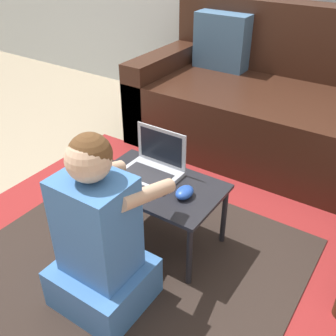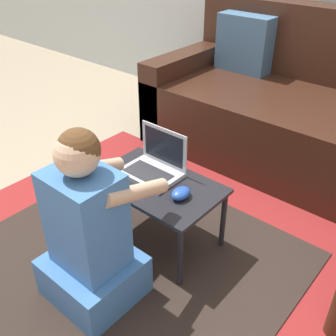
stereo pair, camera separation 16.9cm
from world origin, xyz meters
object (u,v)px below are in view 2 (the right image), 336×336
Objects in this scene: couch at (290,110)px; person_seated at (90,235)px; laptop_desk at (157,190)px; laptop at (154,167)px; computer_mouse at (181,193)px.

couch reaches higher than person_seated.
couch is at bearing 88.24° from person_seated.
person_seated reaches higher than laptop_desk.
person_seated is at bearing -86.72° from laptop_desk.
laptop is 0.35× the size of person_seated.
person_seated is (-0.05, -1.54, 0.01)m from couch.
computer_mouse is 0.13× the size of person_seated.
couch is 17.57× the size of computer_mouse.
person_seated is at bearing -91.76° from couch.
laptop is 0.45m from person_seated.
laptop_desk is at bearing 93.28° from person_seated.
laptop_desk is at bearing -93.49° from couch.
laptop reaches higher than computer_mouse.
laptop_desk is 5.99× the size of computer_mouse.
couch is 1.15m from laptop_desk.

